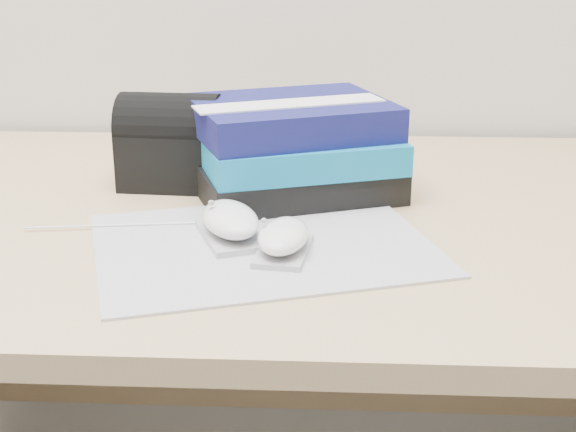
{
  "coord_description": "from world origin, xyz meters",
  "views": [
    {
      "loc": [
        -0.05,
        0.57,
        1.09
      ],
      "look_at": [
        -0.1,
        1.44,
        0.77
      ],
      "focal_mm": 50.0,
      "sensor_mm": 36.0,
      "label": 1
    }
  ],
  "objects_px": {
    "desk": "(360,342)",
    "mouse_front": "(283,238)",
    "book_stack": "(293,148)",
    "mouse_rear": "(230,222)",
    "pouch": "(171,141)"
  },
  "relations": [
    {
      "from": "mouse_rear",
      "to": "book_stack",
      "type": "bearing_deg",
      "value": 70.76
    },
    {
      "from": "mouse_rear",
      "to": "pouch",
      "type": "relative_size",
      "value": 0.88
    },
    {
      "from": "mouse_front",
      "to": "pouch",
      "type": "relative_size",
      "value": 0.73
    },
    {
      "from": "desk",
      "to": "mouse_front",
      "type": "relative_size",
      "value": 14.82
    },
    {
      "from": "mouse_front",
      "to": "book_stack",
      "type": "xyz_separation_m",
      "value": [
        0.0,
        0.23,
        0.04
      ]
    },
    {
      "from": "mouse_rear",
      "to": "book_stack",
      "type": "relative_size",
      "value": 0.4
    },
    {
      "from": "mouse_rear",
      "to": "mouse_front",
      "type": "xyz_separation_m",
      "value": [
        0.07,
        -0.04,
        -0.0
      ]
    },
    {
      "from": "desk",
      "to": "book_stack",
      "type": "distance_m",
      "value": 0.32
    },
    {
      "from": "desk",
      "to": "mouse_rear",
      "type": "height_order",
      "value": "mouse_rear"
    },
    {
      "from": "mouse_rear",
      "to": "book_stack",
      "type": "distance_m",
      "value": 0.21
    },
    {
      "from": "desk",
      "to": "book_stack",
      "type": "height_order",
      "value": "book_stack"
    },
    {
      "from": "book_stack",
      "to": "pouch",
      "type": "bearing_deg",
      "value": 172.15
    },
    {
      "from": "mouse_front",
      "to": "pouch",
      "type": "bearing_deg",
      "value": 124.08
    },
    {
      "from": "pouch",
      "to": "desk",
      "type": "bearing_deg",
      "value": -6.24
    },
    {
      "from": "mouse_rear",
      "to": "desk",
      "type": "bearing_deg",
      "value": 47.77
    }
  ]
}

